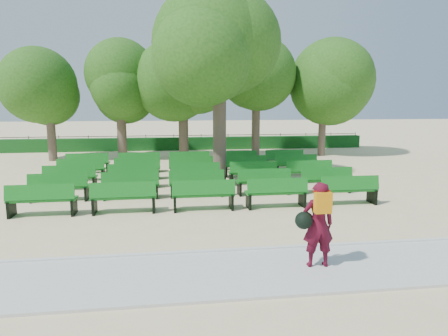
% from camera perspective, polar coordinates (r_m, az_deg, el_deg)
% --- Properties ---
extents(ground, '(120.00, 120.00, 0.00)m').
position_cam_1_polar(ground, '(15.28, -2.51, -3.51)').
color(ground, beige).
extents(paving, '(30.00, 2.20, 0.06)m').
position_cam_1_polar(paving, '(8.28, 2.57, -14.72)').
color(paving, silver).
rests_on(paving, ground).
extents(curb, '(30.00, 0.12, 0.10)m').
position_cam_1_polar(curb, '(9.32, 1.26, -11.75)').
color(curb, silver).
rests_on(curb, ground).
extents(hedge, '(26.00, 0.70, 0.90)m').
position_cam_1_polar(hedge, '(29.01, -5.18, 3.51)').
color(hedge, '#134C19').
rests_on(hedge, ground).
extents(fence, '(26.00, 0.10, 1.02)m').
position_cam_1_polar(fence, '(29.46, -5.20, 2.72)').
color(fence, black).
rests_on(fence, ground).
extents(tree_line, '(21.80, 6.80, 7.04)m').
position_cam_1_polar(tree_line, '(25.10, -4.70, 1.56)').
color(tree_line, '#2B5D19').
rests_on(tree_line, ground).
extents(bench_array, '(2.02, 0.72, 1.25)m').
position_cam_1_polar(bench_array, '(16.46, -4.22, -2.22)').
color(bench_array, '#136F1B').
rests_on(bench_array, ground).
extents(tree_among, '(4.93, 4.93, 7.16)m').
position_cam_1_polar(tree_among, '(16.73, -0.66, 14.55)').
color(tree_among, brown).
rests_on(tree_among, ground).
extents(person, '(0.84, 0.51, 1.77)m').
position_cam_1_polar(person, '(8.40, 13.17, -7.71)').
color(person, '#470A1A').
rests_on(person, ground).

